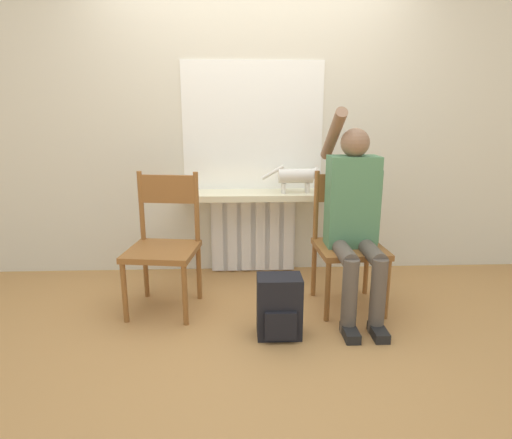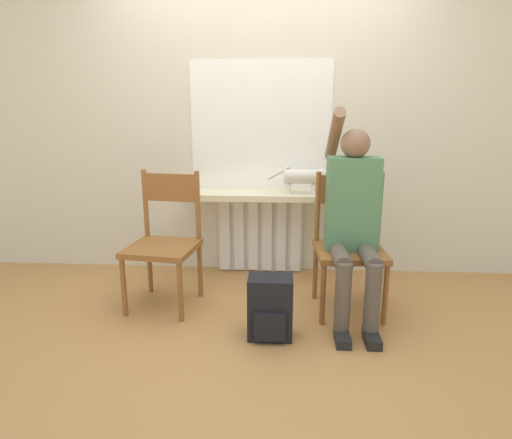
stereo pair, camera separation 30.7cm
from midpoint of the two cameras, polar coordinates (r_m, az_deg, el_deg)
The scene contains 10 objects.
ground_plane at distance 2.80m, azimuth -2.78°, elevation -15.29°, with size 12.00×12.00×0.00m, color #B27F47.
wall_with_window at distance 3.66m, azimuth -2.93°, elevation 13.83°, with size 7.00×0.06×2.70m.
radiator at distance 3.73m, azimuth -2.74°, elevation -1.90°, with size 0.73×0.08×0.68m.
windowsill at distance 3.53m, azimuth -2.82°, elevation 3.24°, with size 1.21×0.34×0.05m.
window_glass at distance 3.63m, azimuth -2.92°, elevation 12.27°, with size 1.16×0.01×1.05m.
chair_left at distance 3.09m, azimuth -15.00°, elevation -3.03°, with size 0.52×0.52×0.96m.
chair_right at distance 3.08m, azimuth 9.43°, elevation -2.80°, with size 0.48×0.48×0.96m.
person at distance 2.92m, azimuth 10.10°, elevation 0.70°, with size 0.36×0.95×1.41m.
cat at distance 3.48m, azimuth 3.13°, elevation 5.77°, with size 0.49×0.12×0.23m.
backpack at distance 2.71m, azimuth -0.19°, elevation -11.68°, with size 0.28×0.22×0.39m.
Camera 1 is at (-0.12, -2.43, 1.38)m, focal length 30.00 mm.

